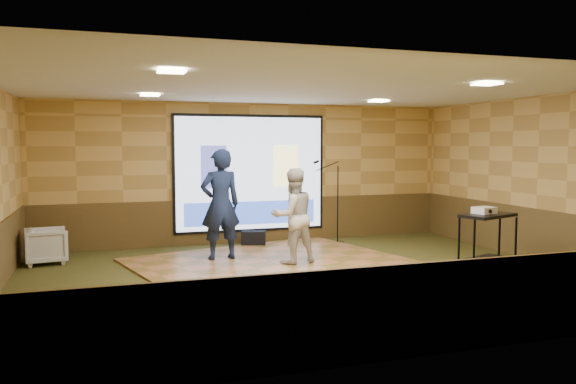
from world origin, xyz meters
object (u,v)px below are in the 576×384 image
object	(u,v)px
av_table	(487,232)
duffel_bag	(254,238)
dance_floor	(270,262)
mic_stand	(335,220)
player_right	(293,216)
projector	(484,210)
banquet_chair	(47,246)
projector_screen	(251,175)
player_left	(220,204)

from	to	relation	value
av_table	duffel_bag	bearing A→B (deg)	128.64
dance_floor	mic_stand	xyz separation A→B (m)	(1.91, 1.52, 0.48)
dance_floor	player_right	distance (m)	0.96
dance_floor	projector	size ratio (longest dim) A/B	14.08
banquet_chair	player_right	bearing A→B (deg)	-117.15
projector_screen	projector	xyz separation A→B (m)	(2.89, -4.07, -0.43)
projector	banquet_chair	bearing A→B (deg)	142.33
projector	duffel_bag	size ratio (longest dim) A/B	0.65
player_left	duffel_bag	distance (m)	1.84
av_table	mic_stand	bearing A→B (deg)	109.46
av_table	banquet_chair	xyz separation A→B (m)	(-6.93, 3.12, -0.38)
projector_screen	mic_stand	world-z (taller)	projector_screen
player_right	projector	world-z (taller)	player_right
projector_screen	mic_stand	bearing A→B (deg)	-20.93
dance_floor	av_table	bearing A→B (deg)	-31.82
duffel_bag	dance_floor	bearing A→B (deg)	-95.24
projector	banquet_chair	size ratio (longest dim) A/B	0.46
player_left	projector_screen	bearing A→B (deg)	-124.93
dance_floor	av_table	world-z (taller)	av_table
dance_floor	player_right	world-z (taller)	player_right
dance_floor	mic_stand	bearing A→B (deg)	38.43
player_left	projector	size ratio (longest dim) A/B	6.17
banquet_chair	player_left	bearing A→B (deg)	-111.21
projector	duffel_bag	distance (m)	4.78
projector_screen	player_left	bearing A→B (deg)	-120.41
duffel_bag	player_left	bearing A→B (deg)	-126.19
mic_stand	duffel_bag	distance (m)	1.80
player_left	banquet_chair	bearing A→B (deg)	-17.93
banquet_chair	duffel_bag	size ratio (longest dim) A/B	1.40
projector_screen	player_left	size ratio (longest dim) A/B	1.65
mic_stand	duffel_bag	xyz separation A→B (m)	(-1.75, 0.26, -0.34)
mic_stand	av_table	bearing A→B (deg)	-70.88
projector_screen	dance_floor	xyz separation A→B (m)	(-0.21, -2.17, -1.46)
mic_stand	banquet_chair	world-z (taller)	mic_stand
projector_screen	duffel_bag	size ratio (longest dim) A/B	6.63
banquet_chair	av_table	bearing A→B (deg)	-122.06
mic_stand	banquet_chair	xyz separation A→B (m)	(-5.70, -0.34, -0.17)
dance_floor	duffel_bag	distance (m)	1.78
av_table	banquet_chair	distance (m)	7.61
dance_floor	duffel_bag	size ratio (longest dim) A/B	9.15
projector_screen	mic_stand	xyz separation A→B (m)	(1.70, -0.65, -0.98)
projector_screen	dance_floor	distance (m)	2.62
mic_stand	player_left	bearing A→B (deg)	-159.07
projector_screen	dance_floor	bearing A→B (deg)	-95.42
player_right	mic_stand	xyz separation A→B (m)	(1.56, 1.79, -0.38)
duffel_bag	banquet_chair	bearing A→B (deg)	-171.48
player_right	mic_stand	size ratio (longest dim) A/B	0.93
projector	mic_stand	xyz separation A→B (m)	(-1.18, 3.41, -0.56)
projector_screen	dance_floor	world-z (taller)	projector_screen
projector	banquet_chair	distance (m)	7.58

